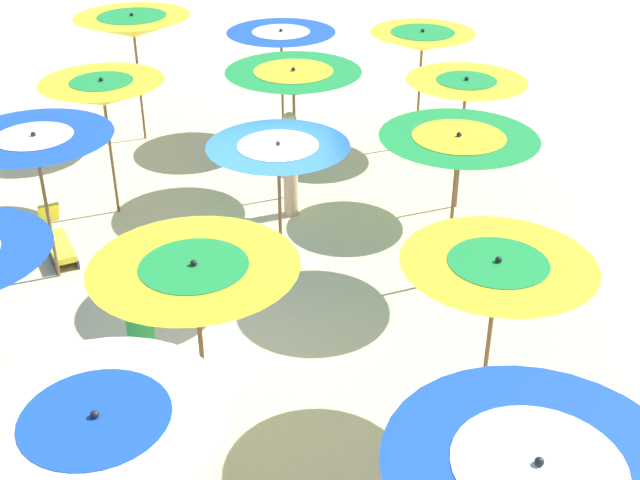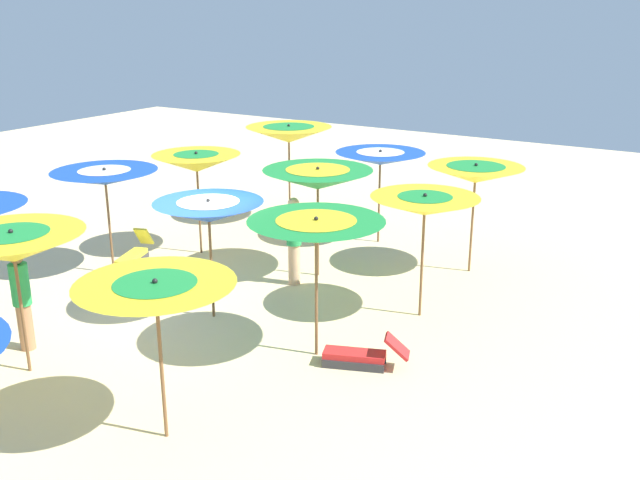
% 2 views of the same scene
% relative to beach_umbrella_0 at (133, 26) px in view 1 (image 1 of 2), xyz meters
% --- Properties ---
extents(ground, '(41.21, 41.21, 0.04)m').
position_rel_beach_umbrella_0_xyz_m(ground, '(1.82, -6.00, -2.31)').
color(ground, beige).
extents(beach_umbrella_0, '(2.19, 2.19, 2.55)m').
position_rel_beach_umbrella_0_xyz_m(beach_umbrella_0, '(0.00, 0.00, 0.00)').
color(beach_umbrella_0, brown).
rests_on(beach_umbrella_0, ground).
extents(beach_umbrella_1, '(1.95, 1.95, 2.36)m').
position_rel_beach_umbrella_0_xyz_m(beach_umbrella_1, '(-0.29, -3.21, -0.19)').
color(beach_umbrella_1, brown).
rests_on(beach_umbrella_1, ground).
extents(beach_umbrella_2, '(2.15, 2.15, 2.29)m').
position_rel_beach_umbrella_0_xyz_m(beach_umbrella_2, '(-1.01, -5.20, -0.22)').
color(beach_umbrella_2, brown).
rests_on(beach_umbrella_2, ground).
extents(beach_umbrella_5, '(2.09, 2.09, 2.24)m').
position_rel_beach_umbrella_0_xyz_m(beach_umbrella_5, '(2.79, -0.35, -0.26)').
color(beach_umbrella_5, brown).
rests_on(beach_umbrella_5, ground).
extents(beach_umbrella_6, '(2.24, 2.24, 2.33)m').
position_rel_beach_umbrella_0_xyz_m(beach_umbrella_6, '(2.75, -3.02, -0.22)').
color(beach_umbrella_6, brown).
rests_on(beach_umbrella_6, ground).
extents(beach_umbrella_7, '(1.94, 1.94, 2.23)m').
position_rel_beach_umbrella_0_xyz_m(beach_umbrella_7, '(2.24, -5.83, -0.30)').
color(beach_umbrella_7, brown).
rests_on(beach_umbrella_7, ground).
extents(beach_umbrella_8, '(2.12, 2.12, 2.31)m').
position_rel_beach_umbrella_0_xyz_m(beach_umbrella_8, '(1.13, -8.93, -0.26)').
color(beach_umbrella_8, brown).
rests_on(beach_umbrella_8, ground).
extents(beach_umbrella_9, '(2.11, 2.11, 2.23)m').
position_rel_beach_umbrella_0_xyz_m(beach_umbrella_9, '(0.36, -10.96, -0.30)').
color(beach_umbrella_9, brown).
rests_on(beach_umbrella_9, ground).
extents(beach_umbrella_10, '(1.97, 1.97, 2.35)m').
position_rel_beach_umbrella_0_xyz_m(beach_umbrella_10, '(5.37, -1.12, -0.17)').
color(beach_umbrella_10, brown).
rests_on(beach_umbrella_10, ground).
extents(beach_umbrella_11, '(1.92, 1.92, 2.31)m').
position_rel_beach_umbrella_0_xyz_m(beach_umbrella_11, '(5.43, -3.80, -0.21)').
color(beach_umbrella_11, brown).
rests_on(beach_umbrella_11, ground).
extents(beach_umbrella_12, '(2.15, 2.15, 2.34)m').
position_rel_beach_umbrella_0_xyz_m(beach_umbrella_12, '(4.64, -6.11, -0.19)').
color(beach_umbrella_12, brown).
rests_on(beach_umbrella_12, ground).
extents(beach_umbrella_13, '(2.02, 2.02, 2.23)m').
position_rel_beach_umbrella_0_xyz_m(beach_umbrella_13, '(4.19, -9.14, -0.27)').
color(beach_umbrella_13, brown).
rests_on(beach_umbrella_13, ground).
extents(beach_umbrella_14, '(2.23, 2.23, 2.36)m').
position_rel_beach_umbrella_0_xyz_m(beach_umbrella_14, '(3.51, -12.03, -0.15)').
color(beach_umbrella_14, brown).
rests_on(beach_umbrella_14, ground).
extents(lounger_1, '(0.75, 1.37, 0.68)m').
position_rel_beach_umbrella_0_xyz_m(lounger_1, '(-1.09, -4.54, -2.08)').
color(lounger_1, '#333338').
rests_on(lounger_1, ground).
extents(lounger_4, '(1.39, 0.80, 0.57)m').
position_rel_beach_umbrella_0_xyz_m(lounger_4, '(5.45, -6.09, -2.09)').
color(lounger_4, '#333338').
rests_on(lounger_4, ground).
extents(beachgoer_1, '(0.30, 0.30, 1.71)m').
position_rel_beach_umbrella_0_xyz_m(beachgoer_1, '(0.47, -8.45, -1.40)').
color(beachgoer_1, '#A3704C').
rests_on(beachgoer_1, ground).
extents(beachgoer_2, '(0.30, 0.30, 1.82)m').
position_rel_beach_umbrella_0_xyz_m(beachgoer_2, '(2.60, -3.70, -1.33)').
color(beachgoer_2, '#D8A87F').
rests_on(beachgoer_2, ground).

